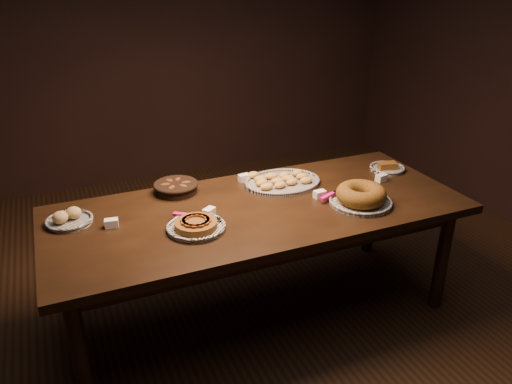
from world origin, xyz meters
name	(u,v)px	position (x,y,z in m)	size (l,w,h in m)	color
ground	(259,312)	(0.00, 0.00, 0.00)	(5.00, 5.00, 0.00)	black
buffet_table	(259,218)	(0.00, 0.00, 0.68)	(2.40, 1.00, 0.75)	black
apple_tart_plate	(196,226)	(-0.41, -0.12, 0.77)	(0.31, 0.33, 0.06)	white
madeleine_platter	(282,181)	(0.26, 0.24, 0.77)	(0.49, 0.40, 0.05)	black
bundt_cake_plate	(361,196)	(0.55, -0.20, 0.80)	(0.40, 0.39, 0.11)	black
croissant_basket	(176,186)	(-0.39, 0.38, 0.79)	(0.27, 0.27, 0.07)	black
bread_roll_plate	(69,219)	(-1.02, 0.22, 0.78)	(0.25, 0.25, 0.08)	white
loaf_plate	(387,168)	(1.02, 0.17, 0.77)	(0.23, 0.23, 0.06)	black
tent_cards	(259,196)	(0.04, 0.09, 0.77)	(1.76, 0.47, 0.04)	white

